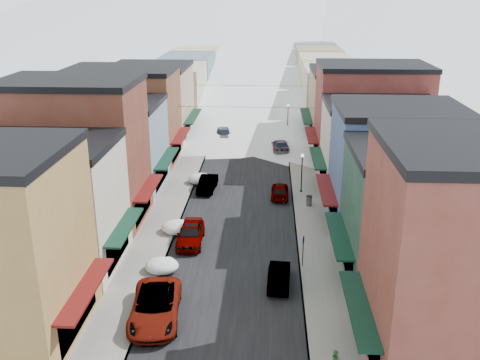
# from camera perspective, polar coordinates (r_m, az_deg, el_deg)

# --- Properties ---
(road) EXTENTS (10.00, 160.00, 0.01)m
(road) POSITION_cam_1_polar(r_m,az_deg,el_deg) (84.19, 1.32, 6.45)
(road) COLOR black
(road) RESTS_ON ground
(sidewalk_left) EXTENTS (3.20, 160.00, 0.15)m
(sidewalk_left) POSITION_cam_1_polar(r_m,az_deg,el_deg) (84.64, -3.17, 6.54)
(sidewalk_left) COLOR gray
(sidewalk_left) RESTS_ON ground
(sidewalk_right) EXTENTS (3.20, 160.00, 0.15)m
(sidewalk_right) POSITION_cam_1_polar(r_m,az_deg,el_deg) (84.23, 5.84, 6.41)
(sidewalk_right) COLOR gray
(sidewalk_right) RESTS_ON ground
(curb_left) EXTENTS (0.10, 160.00, 0.15)m
(curb_left) POSITION_cam_1_polar(r_m,az_deg,el_deg) (84.48, -2.12, 6.53)
(curb_left) COLOR slate
(curb_left) RESTS_ON ground
(curb_right) EXTENTS (0.10, 160.00, 0.15)m
(curb_right) POSITION_cam_1_polar(r_m,az_deg,el_deg) (84.17, 4.78, 6.43)
(curb_right) COLOR slate
(curb_right) RESTS_ON ground
(bldg_l_cream) EXTENTS (11.30, 8.20, 9.50)m
(bldg_l_cream) POSITION_cam_1_polar(r_m,az_deg,el_deg) (40.55, -20.01, -2.52)
(bldg_l_cream) COLOR beige
(bldg_l_cream) RESTS_ON ground
(bldg_l_brick_near) EXTENTS (12.30, 8.20, 12.50)m
(bldg_l_brick_near) POSITION_cam_1_polar(r_m,az_deg,el_deg) (47.27, -17.15, 2.82)
(bldg_l_brick_near) COLOR maroon
(bldg_l_brick_near) RESTS_ON ground
(bldg_l_grayblue) EXTENTS (11.30, 9.20, 9.00)m
(bldg_l_grayblue) POSITION_cam_1_polar(r_m,az_deg,el_deg) (55.32, -13.57, 3.65)
(bldg_l_grayblue) COLOR #7A91A2
(bldg_l_grayblue) RESTS_ON ground
(bldg_l_brick_far) EXTENTS (13.30, 9.20, 11.00)m
(bldg_l_brick_far) POSITION_cam_1_polar(r_m,az_deg,el_deg) (63.73, -12.27, 6.76)
(bldg_l_brick_far) COLOR brown
(bldg_l_brick_far) RESTS_ON ground
(bldg_l_tan) EXTENTS (11.30, 11.20, 10.00)m
(bldg_l_tan) POSITION_cam_1_polar(r_m,az_deg,el_deg) (73.09, -9.47, 8.16)
(bldg_l_tan) COLOR tan
(bldg_l_tan) RESTS_ON ground
(bldg_r_green) EXTENTS (11.30, 9.20, 9.50)m
(bldg_r_green) POSITION_cam_1_polar(r_m,az_deg,el_deg) (38.38, 18.97, -3.65)
(bldg_r_green) COLOR #1F4233
(bldg_r_green) RESTS_ON ground
(bldg_r_blue) EXTENTS (11.30, 9.20, 10.50)m
(bldg_r_blue) POSITION_cam_1_polar(r_m,az_deg,el_deg) (46.37, 16.22, 1.30)
(bldg_r_blue) COLOR #3F588F
(bldg_r_blue) RESTS_ON ground
(bldg_r_cream) EXTENTS (12.30, 9.20, 9.00)m
(bldg_r_cream) POSITION_cam_1_polar(r_m,az_deg,el_deg) (55.10, 14.69, 3.49)
(bldg_r_cream) COLOR beige
(bldg_r_cream) RESTS_ON ground
(bldg_r_brick_far) EXTENTS (13.30, 9.20, 11.50)m
(bldg_r_brick_far) POSITION_cam_1_polar(r_m,az_deg,el_deg) (63.47, 13.72, 6.83)
(bldg_r_brick_far) COLOR maroon
(bldg_r_brick_far) RESTS_ON ground
(bldg_r_tan) EXTENTS (11.30, 11.20, 9.50)m
(bldg_r_tan) POSITION_cam_1_polar(r_m,az_deg,el_deg) (73.16, 11.54, 7.85)
(bldg_r_tan) COLOR #957E62
(bldg_r_tan) RESTS_ON ground
(distant_blocks) EXTENTS (34.00, 55.00, 8.00)m
(distant_blocks) POSITION_cam_1_polar(r_m,az_deg,el_deg) (106.06, 1.77, 11.39)
(distant_blocks) COLOR gray
(distant_blocks) RESTS_ON ground
(overhead_cables) EXTENTS (16.40, 15.04, 0.04)m
(overhead_cables) POSITION_cam_1_polar(r_m,az_deg,el_deg) (70.69, 1.02, 9.02)
(overhead_cables) COLOR black
(overhead_cables) RESTS_ON ground
(car_white_suv) EXTENTS (3.54, 6.60, 1.76)m
(car_white_suv) POSITION_cam_1_polar(r_m,az_deg,el_deg) (34.10, -9.03, -13.20)
(car_white_suv) COLOR silver
(car_white_suv) RESTS_ON ground
(car_silver_sedan) EXTENTS (2.10, 5.00, 1.69)m
(car_silver_sedan) POSITION_cam_1_polar(r_m,az_deg,el_deg) (43.12, -5.30, -5.69)
(car_silver_sedan) COLOR #ADB1B6
(car_silver_sedan) RESTS_ON ground
(car_dark_hatch) EXTENTS (1.84, 4.52, 1.46)m
(car_dark_hatch) POSITION_cam_1_polar(r_m,az_deg,el_deg) (54.09, -3.50, -0.39)
(car_dark_hatch) COLOR black
(car_dark_hatch) RESTS_ON ground
(car_silver_wagon) EXTENTS (2.85, 5.72, 1.60)m
(car_silver_wagon) POSITION_cam_1_polar(r_m,az_deg,el_deg) (72.32, -1.79, 4.88)
(car_silver_wagon) COLOR #A4A7AC
(car_silver_wagon) RESTS_ON ground
(car_green_sedan) EXTENTS (1.69, 4.29, 1.39)m
(car_green_sedan) POSITION_cam_1_polar(r_m,az_deg,el_deg) (37.39, 4.19, -10.14)
(car_green_sedan) COLOR black
(car_green_sedan) RESTS_ON ground
(car_gray_suv) EXTENTS (1.79, 4.23, 1.43)m
(car_gray_suv) POSITION_cam_1_polar(r_m,az_deg,el_deg) (52.40, 4.28, -1.11)
(car_gray_suv) COLOR #9A9BA2
(car_gray_suv) RESTS_ON ground
(car_black_sedan) EXTENTS (2.41, 5.17, 1.46)m
(car_black_sedan) POSITION_cam_1_polar(r_m,az_deg,el_deg) (67.47, 4.31, 3.68)
(car_black_sedan) COLOR black
(car_black_sedan) RESTS_ON ground
(car_lane_silver) EXTENTS (2.25, 4.43, 1.45)m
(car_lane_silver) POSITION_cam_1_polar(r_m,az_deg,el_deg) (74.77, -0.20, 5.32)
(car_lane_silver) COLOR gray
(car_lane_silver) RESTS_ON ground
(car_lane_white) EXTENTS (3.47, 6.36, 1.69)m
(car_lane_white) POSITION_cam_1_polar(r_m,az_deg,el_deg) (88.43, 2.72, 7.63)
(car_lane_white) COLOR white
(car_lane_white) RESTS_ON ground
(parking_sign) EXTENTS (0.16, 0.31, 2.42)m
(parking_sign) POSITION_cam_1_polar(r_m,az_deg,el_deg) (39.24, 6.75, -7.28)
(parking_sign) COLOR black
(parking_sign) RESTS_ON sidewalk_right
(trash_can) EXTENTS (0.58, 0.58, 0.98)m
(trash_can) POSITION_cam_1_polar(r_m,az_deg,el_deg) (50.34, 7.38, -2.19)
(trash_can) COLOR #515456
(trash_can) RESTS_ON sidewalk_right
(streetlamp_near) EXTENTS (0.33, 0.33, 3.93)m
(streetlamp_near) POSITION_cam_1_polar(r_m,az_deg,el_deg) (53.07, 6.62, 1.28)
(streetlamp_near) COLOR black
(streetlamp_near) RESTS_ON sidewalk_right
(streetlamp_far) EXTENTS (0.36, 0.36, 4.31)m
(streetlamp_far) POSITION_cam_1_polar(r_m,az_deg,el_deg) (74.42, 5.13, 6.87)
(streetlamp_far) COLOR black
(streetlamp_far) RESTS_ON sidewalk_right
(planter_far) EXTENTS (0.38, 0.38, 0.59)m
(planter_far) POSITION_cam_1_polar(r_m,az_deg,el_deg) (31.06, 10.13, -17.95)
(planter_far) COLOR #2D5B29
(planter_far) RESTS_ON sidewalk_right
(snow_pile_near) EXTENTS (2.43, 2.70, 1.03)m
(snow_pile_near) POSITION_cam_1_polar(r_m,az_deg,el_deg) (39.38, -8.28, -9.01)
(snow_pile_near) COLOR white
(snow_pile_near) RESTS_ON ground
(snow_pile_mid) EXTENTS (2.60, 2.80, 1.10)m
(snow_pile_mid) POSITION_cam_1_polar(r_m,az_deg,el_deg) (45.13, -6.69, -4.99)
(snow_pile_mid) COLOR white
(snow_pile_mid) RESTS_ON ground
(snow_pile_far) EXTENTS (2.68, 2.85, 1.13)m
(snow_pile_far) POSITION_cam_1_polar(r_m,az_deg,el_deg) (56.08, -4.17, 0.12)
(snow_pile_far) COLOR white
(snow_pile_far) RESTS_ON ground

